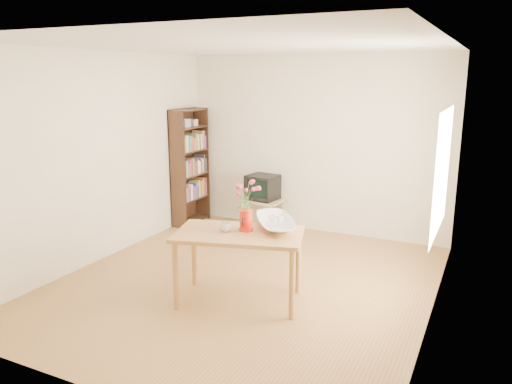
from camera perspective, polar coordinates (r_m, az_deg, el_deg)
The scene contains 11 objects.
room at distance 5.36m, azimuth -1.10°, elevation 2.45°, with size 4.50×4.50×4.50m.
table at distance 5.10m, azimuth -1.96°, elevation -5.60°, with size 1.43×1.05×0.75m.
tv_stand at distance 7.60m, azimuth 0.75°, elevation -1.37°, with size 0.60×0.45×0.46m.
bookshelf at distance 7.86m, azimuth -7.53°, elevation 2.40°, with size 0.28×0.70×1.80m.
pitcher at distance 5.10m, azimuth -1.15°, elevation -3.32°, with size 0.15×0.22×0.23m.
flowers at distance 5.02m, azimuth -1.18°, elevation -0.13°, with size 0.26×0.26×0.36m, color #F3396D, non-canonical shape.
mug at distance 5.09m, azimuth -3.49°, elevation -4.03°, with size 0.12×0.12×0.09m, color white.
bowl at distance 5.19m, azimuth 2.23°, elevation -1.29°, with size 0.54×0.54×0.51m, color white.
teacup_a at distance 5.21m, azimuth 1.82°, elevation -1.81°, with size 0.06×0.06×0.06m, color white.
teacup_b at distance 5.20m, azimuth 2.76°, elevation -1.86°, with size 0.06×0.06×0.06m, color white.
television at distance 7.55m, azimuth 0.80°, elevation 0.60°, with size 0.47×0.45×0.37m.
Camera 1 is at (2.42, -4.68, 2.31)m, focal length 35.00 mm.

